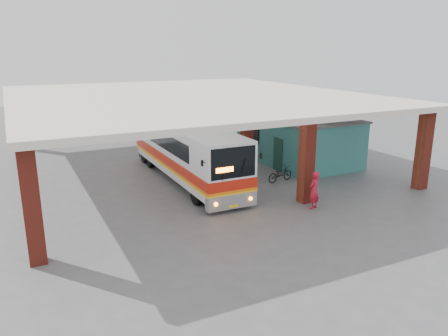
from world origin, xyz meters
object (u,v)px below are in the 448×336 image
coach_bus (186,150)px  pedestrian (314,190)px  red_chair (248,152)px  motorcycle (280,174)px

coach_bus → pedestrian: size_ratio=6.64×
pedestrian → red_chair: bearing=-125.6°
coach_bus → motorcycle: (4.71, -2.77, -1.30)m
motorcycle → red_chair: 6.19m
coach_bus → red_chair: bearing=29.1°
coach_bus → red_chair: size_ratio=16.68×
pedestrian → motorcycle: bearing=-126.2°
coach_bus → red_chair: coach_bus is taller
motorcycle → pedestrian: bearing=157.8°
coach_bus → pedestrian: bearing=-62.4°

